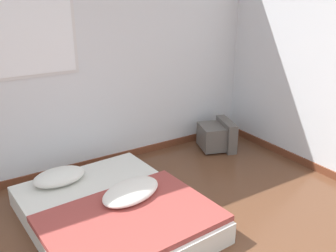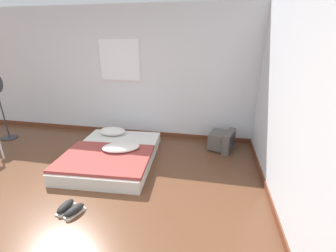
% 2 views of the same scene
% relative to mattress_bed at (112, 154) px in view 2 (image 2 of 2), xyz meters
% --- Properties ---
extents(ground_plane, '(20.00, 20.00, 0.00)m').
position_rel_mattress_bed_xyz_m(ground_plane, '(-0.26, -1.49, -0.13)').
color(ground_plane, brown).
extents(wall_back, '(7.85, 0.08, 2.60)m').
position_rel_mattress_bed_xyz_m(wall_back, '(-0.26, 1.24, 1.16)').
color(wall_back, silver).
rests_on(wall_back, ground_plane).
extents(wall_right, '(0.08, 7.80, 2.60)m').
position_rel_mattress_bed_xyz_m(wall_right, '(2.49, -1.49, 1.16)').
color(wall_right, silver).
rests_on(wall_right, ground_plane).
extents(mattress_bed, '(1.51, 1.83, 0.35)m').
position_rel_mattress_bed_xyz_m(mattress_bed, '(0.00, 0.00, 0.00)').
color(mattress_bed, silver).
rests_on(mattress_bed, ground_plane).
extents(crt_tv, '(0.53, 0.55, 0.38)m').
position_rel_mattress_bed_xyz_m(crt_tv, '(1.88, 0.81, 0.05)').
color(crt_tv, '#56514C').
rests_on(crt_tv, ground_plane).
extents(sneaker_pair, '(0.32, 0.31, 0.10)m').
position_rel_mattress_bed_xyz_m(sneaker_pair, '(0.01, -1.27, -0.08)').
color(sneaker_pair, silver).
rests_on(sneaker_pair, ground_plane).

